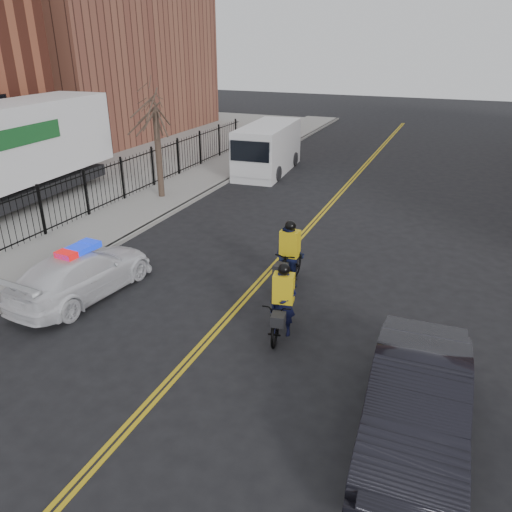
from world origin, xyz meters
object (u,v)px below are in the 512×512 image
object	(u,v)px
dark_sedan	(417,403)
cargo_van	(267,150)
police_cruiser	(82,273)
cyclist_near	(283,310)
cyclist_far	(289,261)

from	to	relation	value
dark_sedan	cargo_van	distance (m)	20.72
police_cruiser	cargo_van	world-z (taller)	cargo_van
cargo_van	cyclist_near	size ratio (longest dim) A/B	3.04
police_cruiser	dark_sedan	world-z (taller)	dark_sedan
cargo_van	cyclist_near	bearing A→B (deg)	-71.50
cargo_van	cyclist_far	distance (m)	14.21
dark_sedan	cyclist_near	xyz separation A→B (m)	(-3.52, 2.51, -0.14)
dark_sedan	cargo_van	world-z (taller)	cargo_van
cyclist_near	cyclist_far	bearing A→B (deg)	95.83
police_cruiser	cargo_van	xyz separation A→B (m)	(-0.36, 15.83, 0.59)
cyclist_near	cargo_van	bearing A→B (deg)	102.88
dark_sedan	cargo_van	xyz separation A→B (m)	(-10.05, 18.11, 0.46)
police_cruiser	cyclist_near	bearing A→B (deg)	-173.30
police_cruiser	cyclist_far	bearing A→B (deg)	-147.58
police_cruiser	dark_sedan	size ratio (longest dim) A/B	0.98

